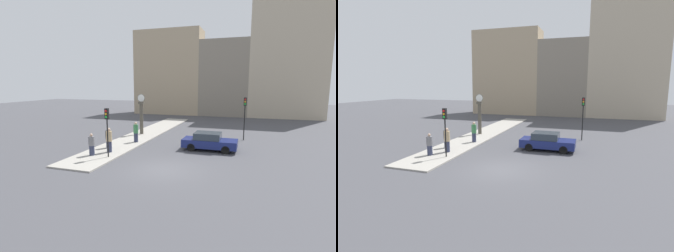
{
  "view_description": "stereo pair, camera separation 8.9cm",
  "coord_description": "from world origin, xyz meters",
  "views": [
    {
      "loc": [
        5.08,
        -14.52,
        5.18
      ],
      "look_at": [
        -1.48,
        5.36,
        1.8
      ],
      "focal_mm": 28.0,
      "sensor_mm": 36.0,
      "label": 1
    },
    {
      "loc": [
        5.17,
        -14.49,
        5.18
      ],
      "look_at": [
        -1.48,
        5.36,
        1.8
      ],
      "focal_mm": 28.0,
      "sensor_mm": 36.0,
      "label": 2
    }
  ],
  "objects": [
    {
      "name": "pedestrian_grey_jacket",
      "position": [
        -5.84,
        1.12,
        0.87
      ],
      "size": [
        0.44,
        0.44,
        1.59
      ],
      "color": "#2D334C",
      "rests_on": "sidewalk_corner"
    },
    {
      "name": "traffic_light_near",
      "position": [
        -4.5,
        1.1,
        2.57
      ],
      "size": [
        0.26,
        0.24,
        3.43
      ],
      "color": "black",
      "rests_on": "sidewalk_corner"
    },
    {
      "name": "building_row",
      "position": [
        1.11,
        29.68,
        7.96
      ],
      "size": [
        29.83,
        5.0,
        19.08
      ],
      "color": "tan",
      "rests_on": "ground_plane"
    },
    {
      "name": "pedestrian_green_hoodie",
      "position": [
        -4.69,
        6.07,
        0.98
      ],
      "size": [
        0.43,
        0.43,
        1.79
      ],
      "color": "#2D334C",
      "rests_on": "sidewalk_corner"
    },
    {
      "name": "sedan_car",
      "position": [
        1.86,
        5.6,
        0.71
      ],
      "size": [
        4.23,
        1.79,
        1.4
      ],
      "color": "navy",
      "rests_on": "ground_plane"
    },
    {
      "name": "traffic_light_far",
      "position": [
        4.29,
        10.28,
        2.83
      ],
      "size": [
        0.26,
        0.24,
        3.96
      ],
      "color": "black",
      "rests_on": "ground_plane"
    },
    {
      "name": "sidewalk_corner",
      "position": [
        -5.48,
        10.03,
        0.05
      ],
      "size": [
        3.16,
        24.07,
        0.1
      ],
      "primitive_type": "cube",
      "color": "#A39E93",
      "rests_on": "ground_plane"
    },
    {
      "name": "ground_plane",
      "position": [
        0.0,
        0.0,
        0.0
      ],
      "size": [
        120.0,
        120.0,
        0.0
      ],
      "primitive_type": "plane",
      "color": "#47474C"
    },
    {
      "name": "pedestrian_tan_coat",
      "position": [
        -5.11,
        2.29,
        1.01
      ],
      "size": [
        0.44,
        0.44,
        1.84
      ],
      "color": "#2D334C",
      "rests_on": "sidewalk_corner"
    },
    {
      "name": "pedestrian_black_jacket",
      "position": [
        -5.87,
        3.46,
        0.88
      ],
      "size": [
        0.44,
        0.44,
        1.6
      ],
      "color": "#2D334C",
      "rests_on": "sidewalk_corner"
    },
    {
      "name": "street_clock",
      "position": [
        -5.76,
        9.71,
        2.03
      ],
      "size": [
        0.8,
        0.47,
        4.07
      ],
      "color": "#4C473D",
      "rests_on": "sidewalk_corner"
    }
  ]
}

